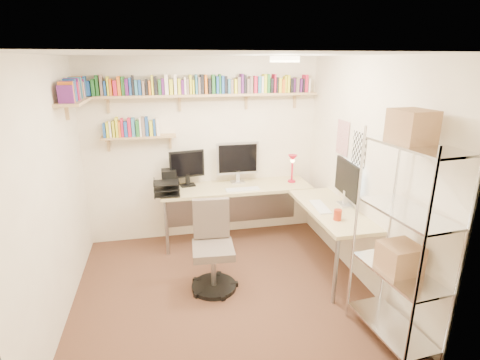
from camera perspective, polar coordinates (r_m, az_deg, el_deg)
The scene contains 6 objects.
ground at distance 4.37m, azimuth -2.61°, elevation -16.34°, with size 3.20×3.20×0.00m, color #452E1D.
room_shell at distance 3.73m, azimuth -2.87°, elevation 3.78°, with size 3.24×3.04×2.52m.
wall_shelves at distance 4.89m, azimuth -10.45°, elevation 12.53°, with size 3.12×1.09×0.80m.
corner_desk at distance 4.94m, azimuth 1.50°, elevation -1.87°, with size 2.40×2.07×1.38m.
office_chair at distance 4.23m, azimuth -4.16°, elevation -10.94°, with size 0.52×0.53×1.00m.
wire_rack at distance 3.39m, azimuth 23.77°, elevation -4.93°, with size 0.48×0.86×2.09m.
Camera 1 is at (-0.57, -3.57, 2.45)m, focal length 28.00 mm.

